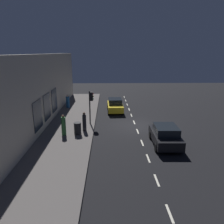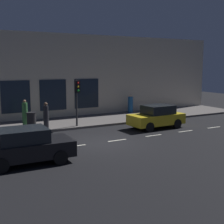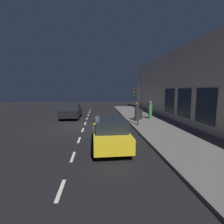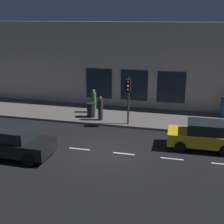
% 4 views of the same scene
% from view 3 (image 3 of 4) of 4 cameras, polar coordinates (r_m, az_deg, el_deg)
% --- Properties ---
extents(ground_plane, '(60.00, 60.00, 0.00)m').
position_cam_3_polar(ground_plane, '(14.06, -9.57, -5.11)').
color(ground_plane, black).
extents(sidewalk, '(4.50, 32.00, 0.15)m').
position_cam_3_polar(sidewalk, '(14.89, 15.22, -4.27)').
color(sidewalk, '#5B5654').
rests_on(sidewalk, ground).
extents(building_facade, '(0.65, 32.00, 6.80)m').
position_cam_3_polar(building_facade, '(15.67, 24.52, 8.11)').
color(building_facade, beige).
rests_on(building_facade, ground).
extents(lane_centre_line, '(0.12, 27.20, 0.01)m').
position_cam_3_polar(lane_centre_line, '(13.09, -9.92, -6.04)').
color(lane_centre_line, beige).
rests_on(lane_centre_line, ground).
extents(traffic_light, '(0.47, 0.32, 3.24)m').
position_cam_3_polar(traffic_light, '(13.73, 8.46, 4.92)').
color(traffic_light, '#2D2D30').
rests_on(traffic_light, sidewalk).
extents(parked_car_0, '(1.92, 3.87, 1.58)m').
position_cam_3_polar(parked_car_0, '(8.83, -0.56, -7.31)').
color(parked_car_0, gold).
rests_on(parked_car_0, ground).
extents(parked_car_1, '(2.06, 4.03, 1.58)m').
position_cam_3_polar(parked_car_1, '(18.64, -13.68, 0.34)').
color(parked_car_1, black).
rests_on(parked_car_1, ground).
extents(pedestrian_1, '(0.37, 0.37, 1.78)m').
position_cam_3_polar(pedestrian_1, '(17.36, 12.87, 0.46)').
color(pedestrian_1, '#336B38').
rests_on(pedestrian_1, sidewalk).
extents(pedestrian_2, '(0.41, 0.41, 1.72)m').
position_cam_3_polar(pedestrian_2, '(15.97, 8.34, -0.10)').
color(pedestrian_2, '#232328').
rests_on(pedestrian_2, sidewalk).
extents(trash_bin, '(0.63, 0.63, 1.05)m').
position_cam_3_polar(trash_bin, '(16.95, 9.30, -0.63)').
color(trash_bin, black).
rests_on(trash_bin, sidewalk).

